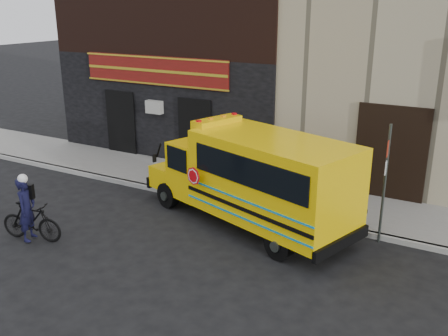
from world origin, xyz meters
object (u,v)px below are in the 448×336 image
at_px(school_bus, 255,177).
at_px(sign_pole, 385,180).
at_px(bicycle, 31,221).
at_px(cyclist, 27,211).

height_order(school_bus, sign_pole, sign_pole).
height_order(bicycle, cyclist, cyclist).
xyz_separation_m(school_bus, cyclist, (-4.91, -3.75, -0.64)).
relative_size(sign_pole, bicycle, 1.81).
bearing_deg(sign_pole, school_bus, -168.30).
xyz_separation_m(school_bus, bicycle, (-4.88, -3.68, -0.97)).
height_order(sign_pole, cyclist, sign_pole).
bearing_deg(bicycle, sign_pole, -74.67).
relative_size(school_bus, bicycle, 4.01).
xyz_separation_m(sign_pole, cyclist, (-8.28, -4.45, -0.92)).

